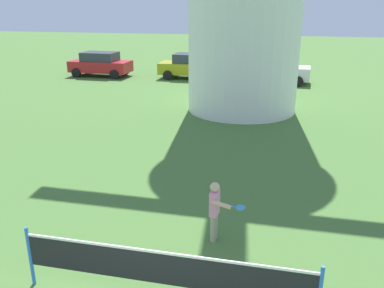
# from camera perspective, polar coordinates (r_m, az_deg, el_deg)

# --- Properties ---
(tennis_net) EXTENTS (4.70, 0.06, 1.10)m
(tennis_net) POSITION_cam_1_polar(r_m,az_deg,el_deg) (6.51, -4.08, -17.19)
(tennis_net) COLOR blue
(tennis_net) RESTS_ON ground_plane
(player_far) EXTENTS (0.73, 0.56, 1.28)m
(player_far) POSITION_cam_1_polar(r_m,az_deg,el_deg) (8.07, 3.35, -9.07)
(player_far) COLOR #9E937F
(player_far) RESTS_ON ground_plane
(parked_car_red) EXTENTS (3.96, 1.95, 1.56)m
(parked_car_red) POSITION_cam_1_polar(r_m,az_deg,el_deg) (27.55, -12.82, 10.99)
(parked_car_red) COLOR red
(parked_car_red) RESTS_ON ground_plane
(parked_car_mustard) EXTENTS (4.31, 1.89, 1.56)m
(parked_car_mustard) POSITION_cam_1_polar(r_m,az_deg,el_deg) (26.00, 0.22, 10.99)
(parked_car_mustard) COLOR #999919
(parked_car_mustard) RESTS_ON ground_plane
(parked_car_silver) EXTENTS (4.06, 2.09, 1.56)m
(parked_car_silver) POSITION_cam_1_polar(r_m,az_deg,el_deg) (25.09, 11.82, 10.29)
(parked_car_silver) COLOR silver
(parked_car_silver) RESTS_ON ground_plane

